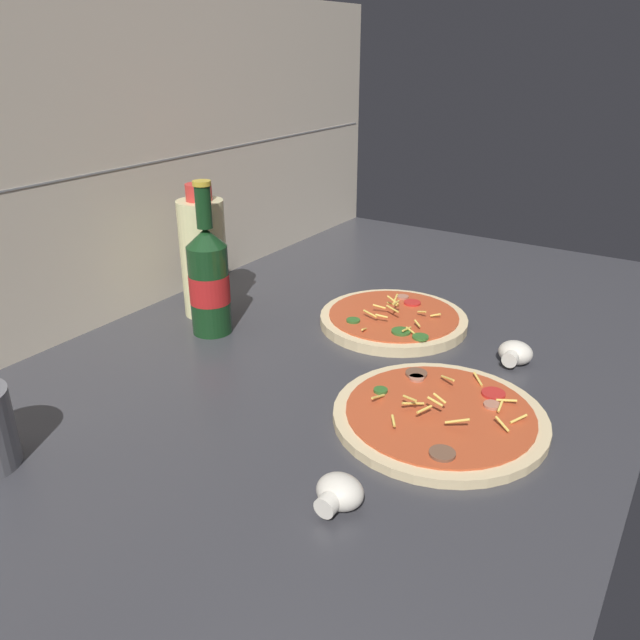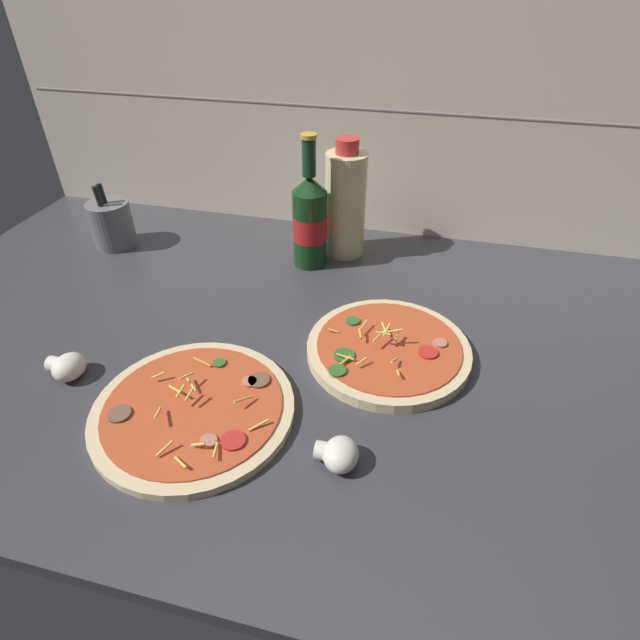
{
  "view_description": "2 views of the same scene",
  "coord_description": "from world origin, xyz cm",
  "px_view_note": "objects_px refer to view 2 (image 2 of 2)",
  "views": [
    {
      "loc": [
        -81.12,
        -45.76,
        50.13
      ],
      "look_at": [
        -1.64,
        5.42,
        8.34
      ],
      "focal_mm": 35.0,
      "sensor_mm": 36.0,
      "label": 1
    },
    {
      "loc": [
        19.29,
        -64.35,
        57.18
      ],
      "look_at": [
        3.67,
        -1.34,
        8.6
      ],
      "focal_mm": 28.0,
      "sensor_mm": 36.0,
      "label": 2
    }
  ],
  "objects_px": {
    "beer_bottle": "(310,220)",
    "mushroom_right": "(67,367)",
    "oil_bottle": "(345,203)",
    "mushroom_left": "(339,454)",
    "utensil_crock": "(112,224)",
    "pizza_far": "(388,351)",
    "pizza_near": "(194,409)"
  },
  "relations": [
    {
      "from": "beer_bottle",
      "to": "mushroom_right",
      "type": "distance_m",
      "value": 0.52
    },
    {
      "from": "oil_bottle",
      "to": "mushroom_right",
      "type": "distance_m",
      "value": 0.61
    },
    {
      "from": "oil_bottle",
      "to": "mushroom_left",
      "type": "xyz_separation_m",
      "value": [
        0.11,
        -0.56,
        -0.1
      ]
    },
    {
      "from": "oil_bottle",
      "to": "utensil_crock",
      "type": "xyz_separation_m",
      "value": [
        -0.51,
        -0.09,
        -0.06
      ]
    },
    {
      "from": "mushroom_left",
      "to": "mushroom_right",
      "type": "xyz_separation_m",
      "value": [
        -0.45,
        0.06,
        0.0
      ]
    },
    {
      "from": "oil_bottle",
      "to": "mushroom_left",
      "type": "relative_size",
      "value": 4.32
    },
    {
      "from": "pizza_far",
      "to": "utensil_crock",
      "type": "height_order",
      "value": "utensil_crock"
    },
    {
      "from": "pizza_near",
      "to": "oil_bottle",
      "type": "bearing_deg",
      "value": 77.88
    },
    {
      "from": "pizza_far",
      "to": "beer_bottle",
      "type": "relative_size",
      "value": 1.0
    },
    {
      "from": "mushroom_left",
      "to": "mushroom_right",
      "type": "height_order",
      "value": "same"
    },
    {
      "from": "pizza_far",
      "to": "oil_bottle",
      "type": "bearing_deg",
      "value": 113.29
    },
    {
      "from": "pizza_near",
      "to": "oil_bottle",
      "type": "xyz_separation_m",
      "value": [
        0.11,
        0.53,
        0.11
      ]
    },
    {
      "from": "beer_bottle",
      "to": "pizza_near",
      "type": "bearing_deg",
      "value": -96.57
    },
    {
      "from": "beer_bottle",
      "to": "mushroom_left",
      "type": "height_order",
      "value": "beer_bottle"
    },
    {
      "from": "mushroom_left",
      "to": "mushroom_right",
      "type": "distance_m",
      "value": 0.45
    },
    {
      "from": "pizza_far",
      "to": "utensil_crock",
      "type": "bearing_deg",
      "value": 159.92
    },
    {
      "from": "beer_bottle",
      "to": "oil_bottle",
      "type": "xyz_separation_m",
      "value": [
        0.06,
        0.07,
        0.01
      ]
    },
    {
      "from": "pizza_near",
      "to": "oil_bottle",
      "type": "height_order",
      "value": "oil_bottle"
    },
    {
      "from": "mushroom_left",
      "to": "utensil_crock",
      "type": "bearing_deg",
      "value": 142.87
    },
    {
      "from": "utensil_crock",
      "to": "beer_bottle",
      "type": "bearing_deg",
      "value": 3.41
    },
    {
      "from": "pizza_near",
      "to": "utensil_crock",
      "type": "relative_size",
      "value": 2.03
    },
    {
      "from": "oil_bottle",
      "to": "mushroom_left",
      "type": "distance_m",
      "value": 0.58
    },
    {
      "from": "beer_bottle",
      "to": "mushroom_left",
      "type": "xyz_separation_m",
      "value": [
        0.17,
        -0.5,
        -0.08
      ]
    },
    {
      "from": "pizza_far",
      "to": "mushroom_right",
      "type": "xyz_separation_m",
      "value": [
        -0.48,
        -0.17,
        0.01
      ]
    },
    {
      "from": "oil_bottle",
      "to": "mushroom_right",
      "type": "relative_size",
      "value": 4.25
    },
    {
      "from": "pizza_near",
      "to": "mushroom_left",
      "type": "xyz_separation_m",
      "value": [
        0.22,
        -0.04,
        0.01
      ]
    },
    {
      "from": "mushroom_right",
      "to": "utensil_crock",
      "type": "relative_size",
      "value": 0.4
    },
    {
      "from": "utensil_crock",
      "to": "pizza_far",
      "type": "bearing_deg",
      "value": -20.08
    },
    {
      "from": "pizza_far",
      "to": "oil_bottle",
      "type": "height_order",
      "value": "oil_bottle"
    },
    {
      "from": "mushroom_left",
      "to": "pizza_near",
      "type": "bearing_deg",
      "value": 170.88
    },
    {
      "from": "pizza_far",
      "to": "beer_bottle",
      "type": "distance_m",
      "value": 0.35
    },
    {
      "from": "mushroom_left",
      "to": "pizza_far",
      "type": "bearing_deg",
      "value": 81.8
    }
  ]
}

